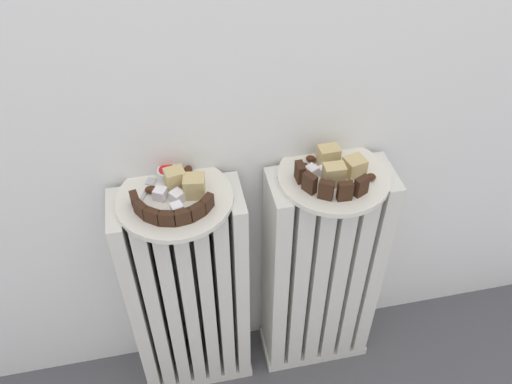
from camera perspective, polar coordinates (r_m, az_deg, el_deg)
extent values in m
cube|color=silver|center=(1.66, -6.18, -17.54)|extent=(0.30, 0.14, 0.03)
cube|color=silver|center=(1.38, -12.58, -11.31)|extent=(0.03, 0.14, 0.64)
cube|color=silver|center=(1.38, -10.80, -11.09)|extent=(0.03, 0.14, 0.64)
cube|color=silver|center=(1.38, -9.01, -10.86)|extent=(0.03, 0.14, 0.64)
cube|color=silver|center=(1.38, -7.22, -10.61)|extent=(0.03, 0.14, 0.64)
cube|color=silver|center=(1.38, -5.44, -10.36)|extent=(0.03, 0.14, 0.64)
cube|color=silver|center=(1.38, -3.66, -10.10)|extent=(0.03, 0.14, 0.64)
cube|color=silver|center=(1.38, -1.89, -9.82)|extent=(0.03, 0.14, 0.64)
cube|color=silver|center=(1.69, 5.98, -15.47)|extent=(0.30, 0.14, 0.03)
cube|color=silver|center=(1.39, 2.01, -9.19)|extent=(0.04, 0.14, 0.64)
cube|color=silver|center=(1.40, 4.02, -8.85)|extent=(0.04, 0.14, 0.64)
cube|color=silver|center=(1.41, 5.99, -8.50)|extent=(0.04, 0.14, 0.64)
cube|color=silver|center=(1.42, 7.92, -8.15)|extent=(0.04, 0.14, 0.64)
cube|color=silver|center=(1.44, 9.82, -7.80)|extent=(0.04, 0.14, 0.64)
cube|color=silver|center=(1.45, 11.68, -7.44)|extent=(0.04, 0.14, 0.64)
cylinder|color=silver|center=(1.13, -8.65, -0.70)|extent=(0.25, 0.25, 0.01)
cylinder|color=silver|center=(1.18, 8.27, 1.66)|extent=(0.25, 0.25, 0.01)
cube|color=#382114|center=(1.11, -12.76, -0.93)|extent=(0.02, 0.03, 0.03)
cube|color=#382114|center=(1.09, -12.13, -1.86)|extent=(0.03, 0.03, 0.03)
cube|color=#382114|center=(1.07, -10.98, -2.54)|extent=(0.03, 0.03, 0.03)
cube|color=#382114|center=(1.06, -9.46, -2.83)|extent=(0.03, 0.02, 0.03)
cube|color=#382114|center=(1.06, -7.82, -2.67)|extent=(0.03, 0.02, 0.03)
cube|color=#382114|center=(1.07, -6.33, -2.10)|extent=(0.03, 0.03, 0.03)
cube|color=#382114|center=(1.08, -5.23, -1.21)|extent=(0.03, 0.03, 0.03)
cube|color=tan|center=(1.13, -8.60, 1.34)|extent=(0.05, 0.04, 0.05)
cube|color=tan|center=(1.11, -6.60, 0.62)|extent=(0.05, 0.04, 0.05)
cube|color=white|center=(1.11, -8.38, -0.49)|extent=(0.03, 0.03, 0.02)
cube|color=white|center=(1.08, -8.43, -1.78)|extent=(0.03, 0.03, 0.02)
cube|color=white|center=(1.12, -10.16, -0.19)|extent=(0.03, 0.03, 0.02)
ellipsoid|color=#3D1E0F|center=(1.17, -7.25, 2.32)|extent=(0.03, 0.03, 0.02)
ellipsoid|color=#3D1E0F|center=(1.14, -11.09, 0.26)|extent=(0.03, 0.02, 0.01)
cylinder|color=white|center=(1.17, -9.39, 1.96)|extent=(0.04, 0.04, 0.02)
cylinder|color=red|center=(1.16, -9.42, 2.18)|extent=(0.04, 0.04, 0.01)
cube|color=#382114|center=(1.14, 4.71, 2.12)|extent=(0.02, 0.03, 0.04)
cube|color=#382114|center=(1.12, 5.73, 0.96)|extent=(0.03, 0.03, 0.04)
cube|color=#382114|center=(1.11, 7.47, 0.22)|extent=(0.03, 0.03, 0.04)
cube|color=#382114|center=(1.11, 9.47, 0.09)|extent=(0.03, 0.02, 0.04)
cube|color=#382114|center=(1.13, 11.16, 0.62)|extent=(0.03, 0.03, 0.04)
cube|color=tan|center=(1.17, 10.45, 2.71)|extent=(0.05, 0.05, 0.04)
cube|color=tan|center=(1.19, 7.73, 3.81)|extent=(0.05, 0.04, 0.05)
cube|color=tan|center=(1.14, 8.30, 1.82)|extent=(0.05, 0.03, 0.05)
cube|color=white|center=(1.17, 7.06, 2.26)|extent=(0.03, 0.03, 0.02)
cube|color=white|center=(1.16, 5.92, 2.21)|extent=(0.03, 0.03, 0.02)
ellipsoid|color=#3D1E0F|center=(1.20, 5.86, 3.53)|extent=(0.03, 0.03, 0.02)
ellipsoid|color=#3D1E0F|center=(1.23, 7.02, 4.37)|extent=(0.03, 0.03, 0.01)
ellipsoid|color=#3D1E0F|center=(1.17, 12.12, 1.57)|extent=(0.03, 0.02, 0.02)
ellipsoid|color=#3D1E0F|center=(1.18, 5.06, 2.73)|extent=(0.03, 0.02, 0.02)
cube|color=#B7B7BC|center=(1.13, -12.14, -0.85)|extent=(0.04, 0.07, 0.00)
cube|color=#B7B7BC|center=(1.17, -11.14, 1.10)|extent=(0.03, 0.03, 0.00)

